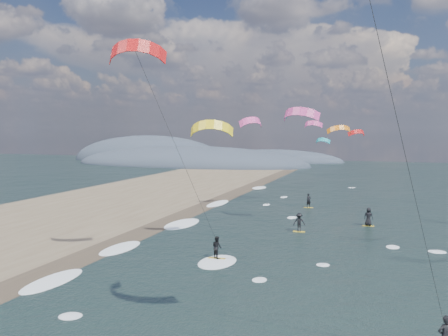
% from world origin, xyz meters
% --- Properties ---
extents(wet_sand_strip, '(3.00, 240.00, 0.00)m').
position_xyz_m(wet_sand_strip, '(-12.00, 10.00, 0.00)').
color(wet_sand_strip, '#382D23').
rests_on(wet_sand_strip, ground).
extents(coastal_hills, '(80.00, 41.00, 15.00)m').
position_xyz_m(coastal_hills, '(-44.84, 107.86, 0.00)').
color(coastal_hills, '#3D4756').
rests_on(coastal_hills, ground).
extents(kitesurfer_near_b, '(7.05, 8.52, 15.80)m').
position_xyz_m(kitesurfer_near_b, '(-4.69, 10.10, 10.34)').
color(kitesurfer_near_b, gold).
rests_on(kitesurfer_near_b, ground).
extents(far_kitesurfers, '(8.49, 15.21, 1.85)m').
position_xyz_m(far_kitesurfers, '(3.68, 30.02, 0.91)').
color(far_kitesurfers, gold).
rests_on(far_kitesurfers, ground).
extents(bg_kite_field, '(12.76, 65.84, 5.75)m').
position_xyz_m(bg_kite_field, '(-0.63, 49.27, 10.15)').
color(bg_kite_field, '#D83F8C').
rests_on(bg_kite_field, ground).
extents(shoreline_surf, '(2.40, 79.40, 0.11)m').
position_xyz_m(shoreline_surf, '(-10.80, 14.75, 0.00)').
color(shoreline_surf, white).
rests_on(shoreline_surf, ground).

